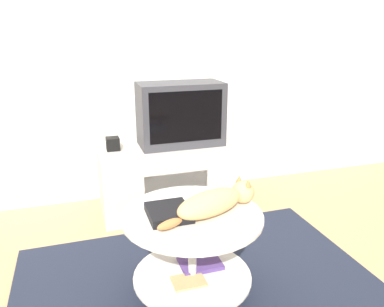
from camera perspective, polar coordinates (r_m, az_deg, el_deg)
ground_plane at (r=2.20m, az=1.20°, el=-20.00°), size 12.00×12.00×0.00m
wall_back at (r=3.09m, az=-7.45°, el=16.97°), size 8.00×0.05×2.60m
rug at (r=2.20m, az=1.20°, el=-19.80°), size 1.99×1.38×0.02m
tv_stand at (r=2.98m, az=-3.68°, el=-3.53°), size 1.05×0.52×0.52m
tv at (r=2.86m, az=-1.76°, el=6.02°), size 0.64×0.32×0.48m
speaker at (r=2.83m, az=-11.98°, el=1.47°), size 0.10×0.10×0.10m
coffee_table at (r=1.96m, az=0.11°, el=-13.78°), size 0.70×0.70×0.48m
dvd_box at (r=1.84m, az=-3.58°, el=-8.96°), size 0.20×0.22×0.04m
cat at (r=1.86m, az=3.68°, el=-7.28°), size 0.56×0.27×0.14m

